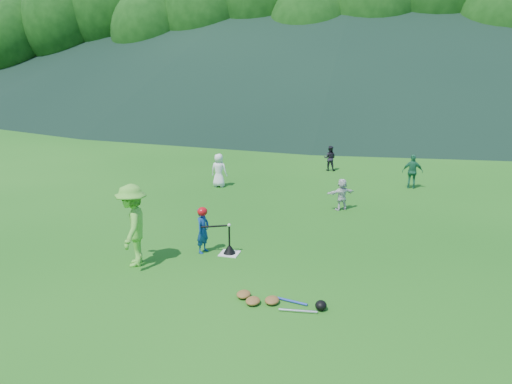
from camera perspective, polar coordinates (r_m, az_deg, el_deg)
ground at (r=12.18m, az=-3.04°, el=-7.08°), size 120.00×120.00×0.00m
home_plate at (r=12.18m, az=-3.04°, el=-7.03°), size 0.45×0.45×0.02m
baseball at (r=11.92m, az=-3.09°, el=-3.79°), size 0.08×0.08×0.08m
batter_child at (r=12.14m, az=-6.09°, el=-4.39°), size 0.35×0.46×1.12m
adult_coach at (r=11.58m, az=-13.92°, el=-3.72°), size 1.05×1.38×1.89m
fielder_a at (r=18.26m, az=-4.26°, el=2.49°), size 0.62×0.42×1.22m
fielder_b at (r=21.08m, az=8.43°, el=3.83°), size 0.52×0.41×1.05m
fielder_c at (r=18.85m, az=17.46°, el=2.24°), size 0.73×0.33×1.23m
fielder_d at (r=15.67m, az=9.78°, el=-0.26°), size 0.93×0.77×1.00m
batting_tee at (r=12.13m, az=-3.05°, el=-6.51°), size 0.30×0.30×0.68m
batter_gear at (r=11.99m, az=-6.04°, el=-2.37°), size 0.72×0.28×0.48m
equipment_pile at (r=9.85m, az=1.83°, el=-12.28°), size 1.80×0.56×0.19m
outfield_fence at (r=39.07m, az=9.77°, el=9.21°), size 70.07×0.08×1.33m
tree_line at (r=44.81m, az=11.24°, el=19.50°), size 70.04×11.40×14.82m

